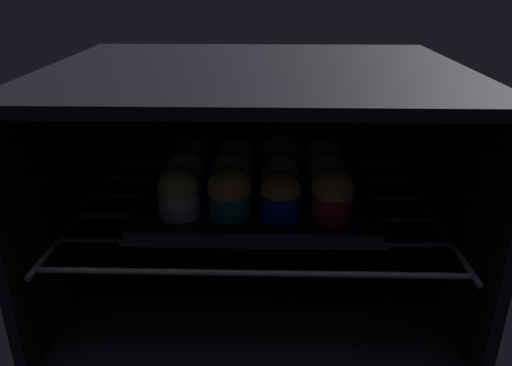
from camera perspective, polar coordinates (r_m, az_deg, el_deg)
oven_cavity at (r=80.95cm, az=0.07°, el=0.78°), size 59.00×47.00×37.00cm
oven_rack at (r=78.44cm, az=-0.01°, el=-2.69°), size 54.80×42.00×0.80cm
baking_tray at (r=78.45cm, az=0.00°, el=-1.82°), size 35.92×28.72×2.20cm
muffin_row0_col0 at (r=71.60cm, az=-8.88°, el=-1.12°), size 5.93×5.93×7.37cm
muffin_row0_col1 at (r=70.62cm, az=-3.07°, el=-1.17°), size 6.27×6.27×7.53cm
muffin_row0_col2 at (r=70.37cm, az=2.84°, el=-1.52°), size 5.93×5.93×6.98cm
muffin_row0_col3 at (r=70.63cm, az=8.77°, el=-1.41°), size 6.05×6.05×7.54cm
muffin_row1_col0 at (r=77.71cm, az=-8.06°, el=1.04°), size 5.93×5.93×7.71cm
muffin_row1_col1 at (r=76.70cm, az=-2.79°, el=0.79°), size 6.36×6.36×7.45cm
muffin_row1_col2 at (r=76.61cm, az=2.84°, el=0.56°), size 5.93×5.93×7.02cm
muffin_row1_col3 at (r=77.54cm, az=8.05°, el=0.79°), size 5.95×5.95×7.50cm
muffin_row2_col0 at (r=84.58cm, az=-7.22°, el=2.77°), size 5.93×5.93×7.78cm
muffin_row2_col1 at (r=83.94cm, az=-2.37°, el=2.74°), size 5.93×5.93×7.32cm
muffin_row2_col2 at (r=83.52cm, az=2.82°, el=2.92°), size 6.49×6.49×7.99cm
muffin_row2_col3 at (r=83.75cm, az=7.63°, el=2.55°), size 6.35×6.35×7.34cm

